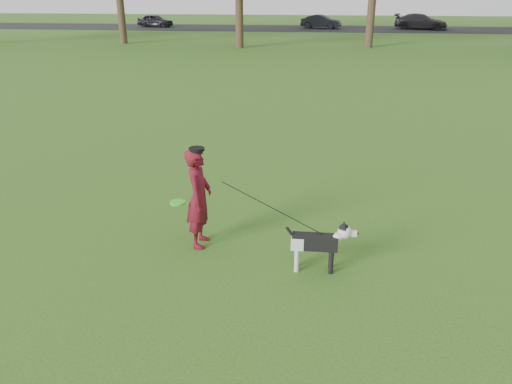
# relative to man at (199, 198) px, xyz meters

# --- Properties ---
(ground) EXTENTS (120.00, 120.00, 0.00)m
(ground) POSITION_rel_man_xyz_m (1.15, -0.32, -0.78)
(ground) COLOR #285116
(ground) RESTS_ON ground
(road) EXTENTS (120.00, 7.00, 0.02)m
(road) POSITION_rel_man_xyz_m (1.15, 39.68, -0.77)
(road) COLOR black
(road) RESTS_ON ground
(man) EXTENTS (0.37, 0.57, 1.55)m
(man) POSITION_rel_man_xyz_m (0.00, 0.00, 0.00)
(man) COLOR #540C1F
(man) RESTS_ON ground
(dog) EXTENTS (1.00, 0.20, 0.76)m
(dog) POSITION_rel_man_xyz_m (1.81, -0.58, -0.31)
(dog) COLOR black
(dog) RESTS_ON ground
(car_left) EXTENTS (3.36, 1.78, 1.09)m
(car_left) POSITION_rel_man_xyz_m (-12.56, 39.68, -0.21)
(car_left) COLOR black
(car_left) RESTS_ON road
(car_mid) EXTENTS (3.65, 2.04, 1.14)m
(car_mid) POSITION_rel_man_xyz_m (2.36, 39.68, -0.19)
(car_mid) COLOR black
(car_mid) RESTS_ON road
(car_right) EXTENTS (4.74, 3.01, 1.28)m
(car_right) POSITION_rel_man_xyz_m (10.89, 39.68, -0.12)
(car_right) COLOR #262229
(car_right) RESTS_ON road
(man_held_items) EXTENTS (2.38, 0.69, 1.06)m
(man_held_items) POSITION_rel_man_xyz_m (1.15, -0.31, 0.02)
(man_held_items) COLOR #2FDE1C
(man_held_items) RESTS_ON ground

